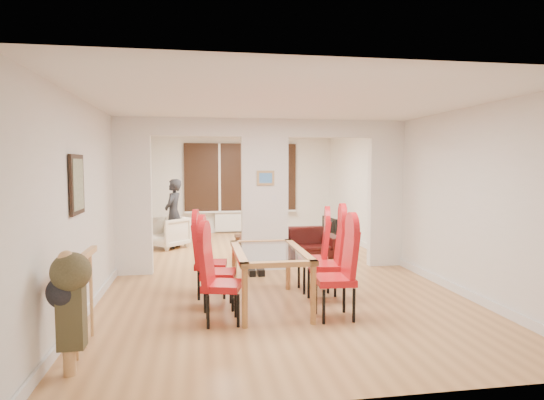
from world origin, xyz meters
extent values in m
cube|color=#BB824B|center=(0.00, 0.00, 0.00)|extent=(5.00, 9.00, 0.01)
cube|color=white|center=(0.00, 0.00, 1.30)|extent=(5.00, 0.18, 2.60)
cube|color=black|center=(0.00, 4.44, 1.50)|extent=(3.00, 0.08, 1.80)
cube|color=white|center=(0.00, 4.40, 0.30)|extent=(1.40, 0.08, 0.50)
sphere|color=orange|center=(0.30, 3.30, 2.15)|extent=(0.36, 0.36, 0.36)
cube|color=gray|center=(-2.47, -2.40, 1.60)|extent=(0.04, 0.52, 0.67)
cube|color=#4C8CD8|center=(0.00, -0.10, 1.60)|extent=(0.30, 0.03, 0.25)
imported|color=black|center=(0.67, 1.00, 0.28)|extent=(1.97, 0.81, 0.57)
imported|color=silver|center=(-1.82, 2.41, 0.34)|extent=(1.05, 1.05, 0.68)
imported|color=black|center=(-1.68, 2.44, 0.76)|extent=(0.64, 0.52, 1.52)
imported|color=black|center=(2.00, 3.12, 0.26)|extent=(0.92, 0.20, 0.52)
cylinder|color=#143F19|center=(0.16, 2.48, 0.36)|extent=(0.08, 0.08, 0.31)
imported|color=#351D12|center=(0.02, 2.46, 0.24)|extent=(0.24, 0.24, 0.06)
camera|label=1|loc=(-1.13, -7.74, 1.81)|focal=30.00mm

